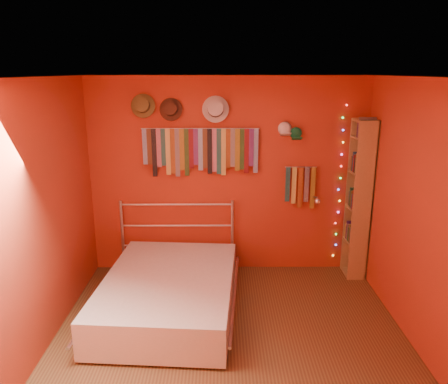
{
  "coord_description": "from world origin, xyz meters",
  "views": [
    {
      "loc": [
        -0.09,
        -3.64,
        2.55
      ],
      "look_at": [
        -0.06,
        0.9,
        1.29
      ],
      "focal_mm": 35.0,
      "sensor_mm": 36.0,
      "label": 1
    }
  ],
  "objects_px": {
    "reading_lamp": "(317,200)",
    "bed": "(169,292)",
    "tie_rack": "(201,149)",
    "bookshelf": "(362,199)"
  },
  "relations": [
    {
      "from": "tie_rack",
      "to": "reading_lamp",
      "type": "relative_size",
      "value": 4.52
    },
    {
      "from": "bookshelf",
      "to": "reading_lamp",
      "type": "bearing_deg",
      "value": -177.26
    },
    {
      "from": "bookshelf",
      "to": "tie_rack",
      "type": "bearing_deg",
      "value": 175.56
    },
    {
      "from": "bookshelf",
      "to": "bed",
      "type": "height_order",
      "value": "bookshelf"
    },
    {
      "from": "bookshelf",
      "to": "bed",
      "type": "bearing_deg",
      "value": -158.97
    },
    {
      "from": "tie_rack",
      "to": "reading_lamp",
      "type": "distance_m",
      "value": 1.56
    },
    {
      "from": "reading_lamp",
      "to": "bed",
      "type": "bearing_deg",
      "value": -153.7
    },
    {
      "from": "tie_rack",
      "to": "bed",
      "type": "xyz_separation_m",
      "value": [
        -0.32,
        -1.04,
        -1.39
      ]
    },
    {
      "from": "tie_rack",
      "to": "reading_lamp",
      "type": "bearing_deg",
      "value": -7.27
    },
    {
      "from": "reading_lamp",
      "to": "bookshelf",
      "type": "distance_m",
      "value": 0.57
    }
  ]
}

